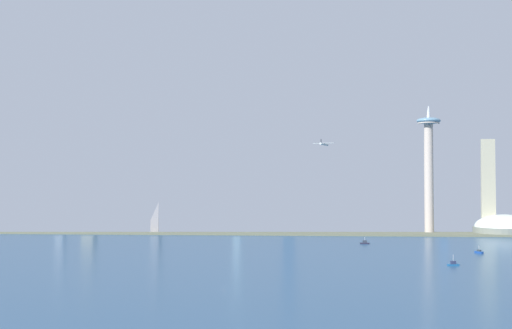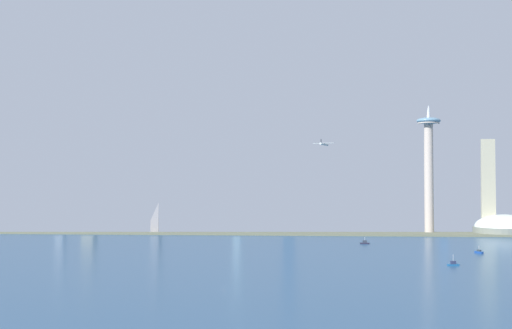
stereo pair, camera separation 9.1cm
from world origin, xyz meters
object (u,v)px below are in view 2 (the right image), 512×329
object	(u,v)px
skyscraper_0	(156,202)
skyscraper_4	(237,194)
stadium_dome	(505,228)
skyscraper_2	(443,205)
skyscraper_7	(289,185)
boat_2	(453,264)
boat_1	(479,252)
skyscraper_1	(61,208)
airplane	(324,144)
skyscraper_5	(486,185)
boat_4	(365,243)
skyscraper_3	(490,195)
skyscraper_6	(90,215)
observation_tower	(428,152)

from	to	relation	value
skyscraper_0	skyscraper_4	distance (m)	147.35
stadium_dome	skyscraper_2	bearing A→B (deg)	131.45
skyscraper_7	boat_2	distance (m)	483.96
stadium_dome	boat_1	size ratio (longest dim) A/B	8.48
skyscraper_1	airplane	xyz separation A→B (m)	(447.72, -116.64, 99.89)
skyscraper_5	airplane	bearing A→B (deg)	-159.77
skyscraper_7	boat_4	world-z (taller)	skyscraper_7
boat_2	skyscraper_7	bearing A→B (deg)	-81.81
skyscraper_2	skyscraper_3	size ratio (longest dim) A/B	0.70
skyscraper_1	skyscraper_3	bearing A→B (deg)	1.66
skyscraper_0	skyscraper_3	size ratio (longest dim) A/B	0.80
skyscraper_1	skyscraper_0	bearing A→B (deg)	-18.00
skyscraper_5	boat_1	xyz separation A→B (m)	(-94.50, -314.23, -75.22)
stadium_dome	skyscraper_5	world-z (taller)	skyscraper_5
skyscraper_6	skyscraper_7	world-z (taller)	skyscraper_7
skyscraper_5	airplane	distance (m)	283.10
stadium_dome	airplane	world-z (taller)	airplane
skyscraper_0	airplane	bearing A→B (deg)	-12.23
skyscraper_2	skyscraper_6	size ratio (longest dim) A/B	1.52
skyscraper_5	boat_4	world-z (taller)	skyscraper_5
observation_tower	boat_4	distance (m)	257.48
skyscraper_5	skyscraper_2	bearing A→B (deg)	132.05
boat_4	observation_tower	bearing A→B (deg)	-117.81
stadium_dome	boat_2	distance (m)	439.55
skyscraper_0	skyscraper_1	xyz separation A→B (m)	(-181.04, 58.82, -12.54)
airplane	skyscraper_5	bearing A→B (deg)	-49.24
skyscraper_2	skyscraper_6	distance (m)	597.01
observation_tower	skyscraper_2	xyz separation A→B (m)	(38.06, 77.96, -85.90)
stadium_dome	boat_1	xyz separation A→B (m)	(-115.05, -289.67, -8.90)
boat_1	observation_tower	bearing A→B (deg)	-27.36
stadium_dome	boat_2	xyz separation A→B (m)	(-168.78, -405.75, -8.82)
skyscraper_4	skyscraper_6	distance (m)	250.26
skyscraper_0	boat_4	world-z (taller)	skyscraper_0
skyscraper_7	airplane	xyz separation A→B (m)	(55.90, -113.04, 59.63)
skyscraper_2	skyscraper_4	size ratio (longest dim) A/B	0.70
boat_1	boat_4	bearing A→B (deg)	20.12
skyscraper_1	skyscraper_5	xyz separation A→B (m)	(707.17, -21.04, 39.15)
skyscraper_2	boat_4	world-z (taller)	skyscraper_2
skyscraper_4	skyscraper_7	world-z (taller)	skyscraper_7
skyscraper_5	skyscraper_4	bearing A→B (deg)	173.56
observation_tower	skyscraper_5	size ratio (longest dim) A/B	1.79
stadium_dome	boat_4	size ratio (longest dim) A/B	7.71
skyscraper_3	skyscraper_0	bearing A→B (deg)	-171.65
observation_tower	skyscraper_6	bearing A→B (deg)	178.57
skyscraper_1	skyscraper_2	distance (m)	653.35
skyscraper_1	skyscraper_3	size ratio (longest dim) A/B	0.58
skyscraper_3	skyscraper_7	world-z (taller)	skyscraper_7
skyscraper_0	boat_2	world-z (taller)	skyscraper_0
skyscraper_0	skyscraper_6	size ratio (longest dim) A/B	1.74
skyscraper_6	boat_1	size ratio (longest dim) A/B	5.32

